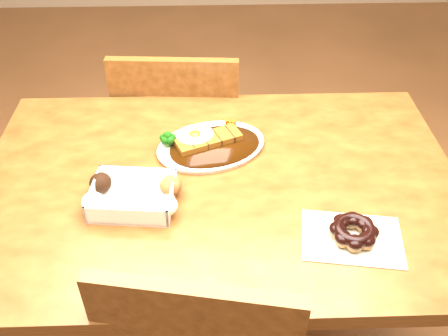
{
  "coord_description": "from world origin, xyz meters",
  "views": [
    {
      "loc": [
        -0.02,
        -0.93,
        1.57
      ],
      "look_at": [
        0.01,
        -0.02,
        0.81
      ],
      "focal_mm": 40.0,
      "sensor_mm": 36.0,
      "label": 1
    }
  ],
  "objects_px": {
    "donut_box": "(133,195)",
    "katsu_curry_plate": "(209,144)",
    "pon_de_ring": "(353,232)",
    "table": "(220,209)",
    "chair_far": "(183,140)"
  },
  "relations": [
    {
      "from": "donut_box",
      "to": "katsu_curry_plate",
      "type": "bearing_deg",
      "value": 49.38
    },
    {
      "from": "donut_box",
      "to": "pon_de_ring",
      "type": "distance_m",
      "value": 0.51
    },
    {
      "from": "table",
      "to": "chair_far",
      "type": "relative_size",
      "value": 1.38
    },
    {
      "from": "katsu_curry_plate",
      "to": "donut_box",
      "type": "distance_m",
      "value": 0.28
    },
    {
      "from": "donut_box",
      "to": "pon_de_ring",
      "type": "bearing_deg",
      "value": -14.65
    },
    {
      "from": "katsu_curry_plate",
      "to": "donut_box",
      "type": "relative_size",
      "value": 1.5
    },
    {
      "from": "katsu_curry_plate",
      "to": "donut_box",
      "type": "xyz_separation_m",
      "value": [
        -0.18,
        -0.21,
        0.01
      ]
    },
    {
      "from": "table",
      "to": "chair_far",
      "type": "xyz_separation_m",
      "value": [
        -0.12,
        0.53,
        -0.17
      ]
    },
    {
      "from": "table",
      "to": "donut_box",
      "type": "xyz_separation_m",
      "value": [
        -0.2,
        -0.08,
        0.13
      ]
    },
    {
      "from": "table",
      "to": "donut_box",
      "type": "bearing_deg",
      "value": -159.53
    },
    {
      "from": "table",
      "to": "donut_box",
      "type": "relative_size",
      "value": 5.29
    },
    {
      "from": "pon_de_ring",
      "to": "katsu_curry_plate",
      "type": "bearing_deg",
      "value": 132.64
    },
    {
      "from": "chair_far",
      "to": "donut_box",
      "type": "distance_m",
      "value": 0.69
    },
    {
      "from": "table",
      "to": "pon_de_ring",
      "type": "bearing_deg",
      "value": -35.62
    },
    {
      "from": "pon_de_ring",
      "to": "chair_far",
      "type": "bearing_deg",
      "value": 118.9
    }
  ]
}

